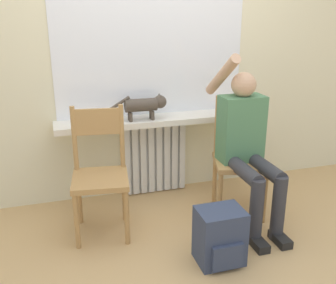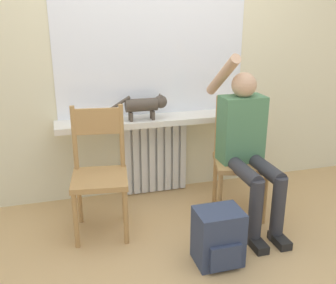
# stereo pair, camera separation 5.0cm
# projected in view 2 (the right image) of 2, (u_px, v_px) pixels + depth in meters

# --- Properties ---
(ground_plane) EXTENTS (12.00, 12.00, 0.00)m
(ground_plane) POSITION_uv_depth(u_px,v_px,m) (197.00, 264.00, 2.63)
(ground_plane) COLOR tan
(wall_with_window) EXTENTS (7.00, 0.06, 2.70)m
(wall_with_window) POSITION_uv_depth(u_px,v_px,m) (151.00, 42.00, 3.31)
(wall_with_window) COLOR beige
(wall_with_window) RESTS_ON ground_plane
(radiator) EXTENTS (0.59, 0.08, 0.69)m
(radiator) POSITION_uv_depth(u_px,v_px,m) (155.00, 156.00, 3.57)
(radiator) COLOR silver
(radiator) RESTS_ON ground_plane
(windowsill) EXTENTS (1.71, 0.28, 0.05)m
(windowsill) POSITION_uv_depth(u_px,v_px,m) (157.00, 120.00, 3.37)
(windowsill) COLOR white
(windowsill) RESTS_ON radiator
(window_glass) EXTENTS (1.64, 0.01, 1.01)m
(window_glass) POSITION_uv_depth(u_px,v_px,m) (153.00, 56.00, 3.31)
(window_glass) COLOR white
(window_glass) RESTS_ON windowsill
(chair_left) EXTENTS (0.45, 0.45, 0.95)m
(chair_left) POSITION_uv_depth(u_px,v_px,m) (100.00, 171.00, 2.89)
(chair_left) COLOR #B2844C
(chair_left) RESTS_ON ground_plane
(chair_right) EXTENTS (0.50, 0.50, 0.95)m
(chair_right) POSITION_uv_depth(u_px,v_px,m) (240.00, 156.00, 3.18)
(chair_right) COLOR #B2844C
(chair_right) RESTS_ON ground_plane
(person) EXTENTS (0.36, 1.02, 1.32)m
(person) POSITION_uv_depth(u_px,v_px,m) (247.00, 142.00, 3.00)
(person) COLOR #333338
(person) RESTS_ON ground_plane
(cat) EXTENTS (0.48, 0.11, 0.21)m
(cat) POSITION_uv_depth(u_px,v_px,m) (147.00, 104.00, 3.25)
(cat) COLOR #4C4238
(cat) RESTS_ON windowsill
(backpack) EXTENTS (0.30, 0.27, 0.38)m
(backpack) POSITION_uv_depth(u_px,v_px,m) (218.00, 237.00, 2.60)
(backpack) COLOR #333D56
(backpack) RESTS_ON ground_plane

